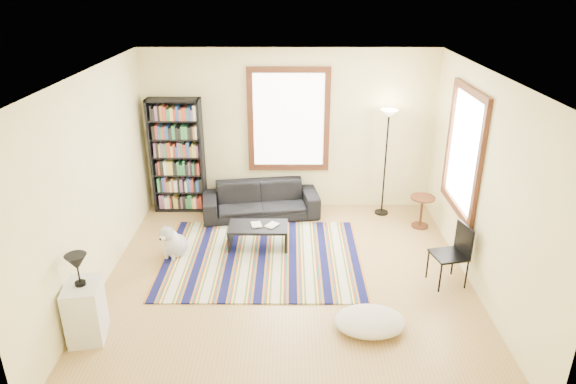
{
  "coord_description": "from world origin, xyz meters",
  "views": [
    {
      "loc": [
        0.04,
        -6.05,
        3.88
      ],
      "look_at": [
        0.0,
        0.5,
        1.1
      ],
      "focal_mm": 32.0,
      "sensor_mm": 36.0,
      "label": 1
    }
  ],
  "objects_px": {
    "floor_lamp": "(385,164)",
    "white_cabinet": "(85,311)",
    "dog": "(175,239)",
    "coffee_table": "(258,236)",
    "floor_cushion": "(370,321)",
    "bookshelf": "(178,156)",
    "folding_chair": "(449,255)",
    "side_table": "(421,212)",
    "sofa": "(261,200)"
  },
  "relations": [
    {
      "from": "floor_lamp",
      "to": "bookshelf",
      "type": "bearing_deg",
      "value": 177.27
    },
    {
      "from": "sofa",
      "to": "floor_lamp",
      "type": "distance_m",
      "value": 2.22
    },
    {
      "from": "sofa",
      "to": "white_cabinet",
      "type": "height_order",
      "value": "white_cabinet"
    },
    {
      "from": "floor_cushion",
      "to": "floor_lamp",
      "type": "bearing_deg",
      "value": 78.32
    },
    {
      "from": "sofa",
      "to": "floor_cushion",
      "type": "distance_m",
      "value": 3.45
    },
    {
      "from": "sofa",
      "to": "bookshelf",
      "type": "bearing_deg",
      "value": 160.59
    },
    {
      "from": "folding_chair",
      "to": "floor_cushion",
      "type": "bearing_deg",
      "value": -152.31
    },
    {
      "from": "side_table",
      "to": "folding_chair",
      "type": "relative_size",
      "value": 0.63
    },
    {
      "from": "bookshelf",
      "to": "coffee_table",
      "type": "distance_m",
      "value": 2.18
    },
    {
      "from": "side_table",
      "to": "dog",
      "type": "xyz_separation_m",
      "value": [
        -3.88,
        -0.97,
        0.0
      ]
    },
    {
      "from": "coffee_table",
      "to": "side_table",
      "type": "height_order",
      "value": "side_table"
    },
    {
      "from": "floor_cushion",
      "to": "white_cabinet",
      "type": "relative_size",
      "value": 1.23
    },
    {
      "from": "folding_chair",
      "to": "dog",
      "type": "height_order",
      "value": "folding_chair"
    },
    {
      "from": "white_cabinet",
      "to": "sofa",
      "type": "bearing_deg",
      "value": 51.21
    },
    {
      "from": "sofa",
      "to": "coffee_table",
      "type": "xyz_separation_m",
      "value": [
        0.02,
        -1.12,
        -0.11
      ]
    },
    {
      "from": "sofa",
      "to": "side_table",
      "type": "xyz_separation_m",
      "value": [
        2.68,
        -0.42,
        -0.02
      ]
    },
    {
      "from": "side_table",
      "to": "coffee_table",
      "type": "bearing_deg",
      "value": -165.19
    },
    {
      "from": "floor_lamp",
      "to": "dog",
      "type": "height_order",
      "value": "floor_lamp"
    },
    {
      "from": "coffee_table",
      "to": "folding_chair",
      "type": "bearing_deg",
      "value": -20.93
    },
    {
      "from": "sofa",
      "to": "dog",
      "type": "distance_m",
      "value": 1.83
    },
    {
      "from": "coffee_table",
      "to": "dog",
      "type": "height_order",
      "value": "dog"
    },
    {
      "from": "floor_lamp",
      "to": "folding_chair",
      "type": "distance_m",
      "value": 2.33
    },
    {
      "from": "sofa",
      "to": "side_table",
      "type": "bearing_deg",
      "value": -17.67
    },
    {
      "from": "side_table",
      "to": "white_cabinet",
      "type": "height_order",
      "value": "white_cabinet"
    },
    {
      "from": "dog",
      "to": "sofa",
      "type": "bearing_deg",
      "value": 72.71
    },
    {
      "from": "bookshelf",
      "to": "folding_chair",
      "type": "height_order",
      "value": "bookshelf"
    },
    {
      "from": "folding_chair",
      "to": "dog",
      "type": "distance_m",
      "value": 3.9
    },
    {
      "from": "sofa",
      "to": "floor_cushion",
      "type": "xyz_separation_m",
      "value": [
        1.46,
        -3.12,
        -0.18
      ]
    },
    {
      "from": "bookshelf",
      "to": "floor_lamp",
      "type": "relative_size",
      "value": 1.08
    },
    {
      "from": "coffee_table",
      "to": "floor_cushion",
      "type": "height_order",
      "value": "coffee_table"
    },
    {
      "from": "white_cabinet",
      "to": "floor_lamp",
      "type": "bearing_deg",
      "value": 30.82
    },
    {
      "from": "floor_cushion",
      "to": "floor_lamp",
      "type": "relative_size",
      "value": 0.46
    },
    {
      "from": "floor_lamp",
      "to": "white_cabinet",
      "type": "bearing_deg",
      "value": -139.47
    },
    {
      "from": "floor_lamp",
      "to": "dog",
      "type": "distance_m",
      "value": 3.7
    },
    {
      "from": "floor_lamp",
      "to": "dog",
      "type": "relative_size",
      "value": 3.41
    },
    {
      "from": "bookshelf",
      "to": "coffee_table",
      "type": "xyz_separation_m",
      "value": [
        1.46,
        -1.39,
        -0.82
      ]
    },
    {
      "from": "floor_lamp",
      "to": "side_table",
      "type": "relative_size",
      "value": 3.44
    },
    {
      "from": "side_table",
      "to": "folding_chair",
      "type": "distance_m",
      "value": 1.71
    },
    {
      "from": "floor_cushion",
      "to": "dog",
      "type": "bearing_deg",
      "value": 146.87
    },
    {
      "from": "floor_cushion",
      "to": "dog",
      "type": "distance_m",
      "value": 3.17
    },
    {
      "from": "coffee_table",
      "to": "dog",
      "type": "relative_size",
      "value": 1.65
    },
    {
      "from": "side_table",
      "to": "bookshelf",
      "type": "bearing_deg",
      "value": 170.48
    },
    {
      "from": "dog",
      "to": "side_table",
      "type": "bearing_deg",
      "value": 37.45
    },
    {
      "from": "coffee_table",
      "to": "floor_cushion",
      "type": "relative_size",
      "value": 1.05
    },
    {
      "from": "bookshelf",
      "to": "white_cabinet",
      "type": "xyz_separation_m",
      "value": [
        -0.38,
        -3.54,
        -0.65
      ]
    },
    {
      "from": "side_table",
      "to": "white_cabinet",
      "type": "bearing_deg",
      "value": -147.66
    },
    {
      "from": "white_cabinet",
      "to": "coffee_table",
      "type": "bearing_deg",
      "value": 39.67
    },
    {
      "from": "floor_cushion",
      "to": "side_table",
      "type": "distance_m",
      "value": 2.97
    },
    {
      "from": "coffee_table",
      "to": "side_table",
      "type": "xyz_separation_m",
      "value": [
        2.66,
        0.7,
        0.09
      ]
    },
    {
      "from": "dog",
      "to": "floor_cushion",
      "type": "bearing_deg",
      "value": -9.72
    }
  ]
}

